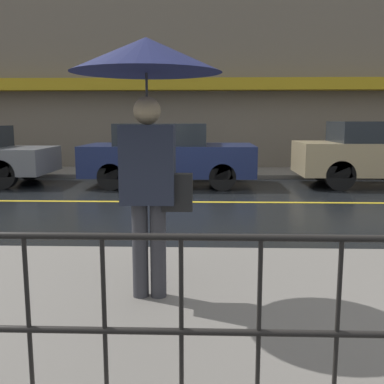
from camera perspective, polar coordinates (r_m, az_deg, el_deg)
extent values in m
plane|color=black|center=(8.60, -1.58, -1.28)|extent=(80.00, 80.00, 0.00)
cube|color=slate|center=(3.78, -6.25, -14.36)|extent=(28.00, 3.14, 0.10)
cube|color=slate|center=(13.01, -0.41, 2.51)|extent=(28.00, 2.06, 0.10)
cube|color=gold|center=(8.60, -1.58, -1.25)|extent=(25.20, 0.12, 0.01)
cube|color=#706656|center=(14.22, -0.23, 16.72)|extent=(28.00, 0.30, 6.86)
cube|color=#B79319|center=(13.71, -0.30, 13.52)|extent=(16.80, 0.55, 0.35)
cylinder|color=black|center=(2.24, -11.39, -5.54)|extent=(12.00, 0.04, 0.04)
cylinder|color=black|center=(2.41, -11.01, -16.87)|extent=(12.00, 0.04, 0.04)
cylinder|color=black|center=(2.50, -20.03, -15.14)|extent=(0.02, 0.02, 0.89)
cylinder|color=black|center=(2.39, -11.04, -15.92)|extent=(0.02, 0.02, 0.89)
cylinder|color=black|center=(2.34, -1.37, -16.33)|extent=(0.02, 0.02, 0.89)
cylinder|color=black|center=(2.35, 8.49, -16.29)|extent=(0.02, 0.02, 0.89)
cylinder|color=black|center=(2.43, 17.97, -15.83)|extent=(0.02, 0.02, 0.89)
cylinder|color=#333338|center=(3.73, -6.59, -7.35)|extent=(0.13, 0.13, 0.79)
cylinder|color=#333338|center=(3.72, -4.32, -7.40)|extent=(0.13, 0.13, 0.79)
cube|color=#232838|center=(3.59, -5.63, 3.50)|extent=(0.43, 0.26, 0.62)
sphere|color=tan|center=(3.57, -5.73, 10.23)|extent=(0.22, 0.22, 0.22)
cylinder|color=#262628|center=(3.57, -5.72, 9.17)|extent=(0.02, 0.02, 0.71)
cone|color=#191E4C|center=(3.61, -5.85, 16.92)|extent=(1.17, 1.17, 0.26)
cube|color=black|center=(3.59, -1.86, -0.02)|extent=(0.24, 0.12, 0.30)
cylinder|color=black|center=(12.48, -19.89, 2.99)|extent=(0.67, 0.22, 0.67)
cylinder|color=black|center=(11.02, -22.94, 2.06)|extent=(0.67, 0.22, 0.67)
cube|color=#19234C|center=(10.81, -2.88, 4.14)|extent=(4.01, 1.91, 0.72)
cube|color=#1E2328|center=(10.79, -3.76, 7.36)|extent=(2.08, 1.76, 0.50)
cylinder|color=black|center=(11.65, 3.59, 2.95)|extent=(0.60, 0.22, 0.60)
cylinder|color=black|center=(9.97, 3.88, 1.90)|extent=(0.60, 0.22, 0.60)
cylinder|color=black|center=(11.84, -8.54, 2.97)|extent=(0.60, 0.22, 0.60)
cylinder|color=black|center=(10.19, -10.24, 1.93)|extent=(0.60, 0.22, 0.60)
cube|color=#1E2328|center=(11.49, 22.90, 7.05)|extent=(2.17, 1.57, 0.48)
cylinder|color=black|center=(11.91, 16.27, 2.90)|extent=(0.67, 0.22, 0.67)
cylinder|color=black|center=(10.49, 18.27, 2.00)|extent=(0.67, 0.22, 0.67)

